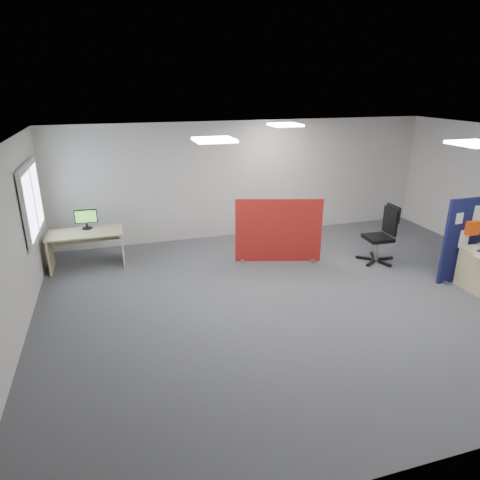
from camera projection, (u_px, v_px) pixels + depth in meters
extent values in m
plane|color=#4F5257|center=(308.00, 297.00, 7.42)|extent=(9.00, 9.00, 0.00)
cube|color=white|center=(318.00, 138.00, 6.48)|extent=(9.00, 7.00, 0.02)
cube|color=silver|center=(247.00, 179.00, 10.09)|extent=(9.00, 0.02, 2.70)
cube|color=silver|center=(8.00, 253.00, 5.73)|extent=(0.02, 7.00, 2.70)
cube|color=white|center=(32.00, 201.00, 7.47)|extent=(0.06, 1.70, 1.30)
cube|color=white|center=(33.00, 201.00, 7.48)|extent=(0.02, 1.50, 1.10)
cube|color=white|center=(476.00, 144.00, 6.14)|extent=(0.60, 0.60, 0.04)
cube|color=white|center=(214.00, 140.00, 6.54)|extent=(0.60, 0.60, 0.04)
cube|color=white|center=(285.00, 125.00, 8.88)|extent=(0.60, 0.60, 0.04)
cube|color=gray|center=(444.00, 281.00, 7.95)|extent=(0.08, 0.30, 0.04)
cube|color=white|center=(460.00, 218.00, 7.51)|extent=(0.15, 0.01, 0.20)
cube|color=white|center=(478.00, 214.00, 7.60)|extent=(0.21, 0.01, 0.30)
cube|color=white|center=(464.00, 238.00, 7.69)|extent=(0.21, 0.01, 0.30)
cube|color=white|center=(480.00, 250.00, 7.91)|extent=(0.21, 0.01, 0.30)
cube|color=#F64E0F|center=(472.00, 228.00, 7.61)|extent=(0.25, 0.10, 0.25)
cube|color=#D2BF86|center=(470.00, 273.00, 7.52)|extent=(0.03, 0.65, 0.70)
cube|color=#AA1F15|center=(278.00, 231.00, 8.70)|extent=(1.71, 0.54, 1.32)
cube|color=gray|center=(244.00, 264.00, 8.73)|extent=(0.08, 0.30, 0.04)
cube|color=gray|center=(310.00, 256.00, 9.12)|extent=(0.08, 0.30, 0.04)
cube|color=#D2BF86|center=(85.00, 233.00, 8.42)|extent=(1.43, 0.71, 0.03)
cube|color=#D2BF86|center=(50.00, 254.00, 8.36)|extent=(0.03, 0.66, 0.70)
cube|color=#D2BF86|center=(122.00, 246.00, 8.73)|extent=(0.03, 0.66, 0.70)
cube|color=#D2BF86|center=(86.00, 235.00, 8.77)|extent=(1.29, 0.02, 0.30)
cylinder|color=black|center=(87.00, 228.00, 8.60)|extent=(0.20, 0.20, 0.02)
cube|color=black|center=(87.00, 225.00, 8.58)|extent=(0.04, 0.03, 0.10)
cube|color=black|center=(86.00, 216.00, 8.52)|extent=(0.44, 0.04, 0.28)
cube|color=green|center=(86.00, 217.00, 8.50)|extent=(0.40, 0.01, 0.24)
cube|color=black|center=(386.00, 258.00, 8.93)|extent=(0.33, 0.07, 0.04)
cube|color=black|center=(373.00, 255.00, 9.10)|extent=(0.16, 0.32, 0.04)
cube|color=black|center=(364.00, 258.00, 8.96)|extent=(0.29, 0.24, 0.04)
cube|color=black|center=(371.00, 263.00, 8.70)|extent=(0.30, 0.22, 0.04)
cube|color=black|center=(385.00, 263.00, 8.69)|extent=(0.14, 0.33, 0.04)
cylinder|color=gray|center=(377.00, 249.00, 8.80)|extent=(0.06, 0.06, 0.45)
cube|color=black|center=(378.00, 238.00, 8.71)|extent=(0.52, 0.52, 0.08)
cube|color=black|center=(390.00, 221.00, 8.65)|extent=(0.07, 0.45, 0.54)
cube|color=black|center=(393.00, 213.00, 8.60)|extent=(0.08, 0.41, 0.32)
cube|color=white|center=(478.00, 249.00, 7.56)|extent=(0.26, 0.33, 0.00)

